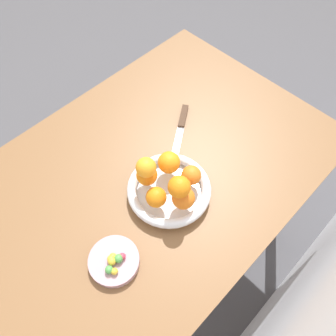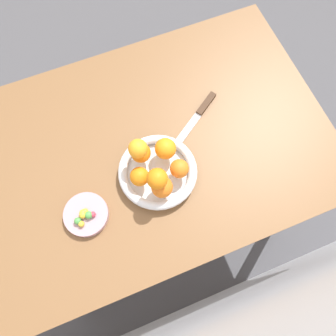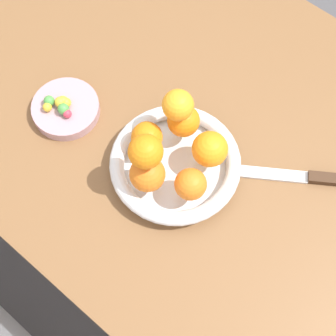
% 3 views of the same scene
% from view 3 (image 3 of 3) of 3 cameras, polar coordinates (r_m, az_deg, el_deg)
% --- Properties ---
extents(ground_plane, '(6.00, 6.00, 0.00)m').
position_cam_3_polar(ground_plane, '(1.64, 3.09, -8.79)').
color(ground_plane, '#4C4C51').
extents(dining_table, '(1.10, 0.76, 0.74)m').
position_cam_3_polar(dining_table, '(1.03, 4.88, 1.02)').
color(dining_table, brown).
rests_on(dining_table, ground_plane).
extents(fruit_bowl, '(0.23, 0.23, 0.04)m').
position_cam_3_polar(fruit_bowl, '(0.90, 0.80, 0.43)').
color(fruit_bowl, silver).
rests_on(fruit_bowl, dining_table).
extents(candy_dish, '(0.13, 0.13, 0.02)m').
position_cam_3_polar(candy_dish, '(0.98, -11.25, 6.45)').
color(candy_dish, '#B28C99').
rests_on(candy_dish, dining_table).
extents(orange_0, '(0.05, 0.05, 0.05)m').
position_cam_3_polar(orange_0, '(0.87, -2.35, 3.41)').
color(orange_0, orange).
rests_on(orange_0, fruit_bowl).
extents(orange_1, '(0.06, 0.06, 0.06)m').
position_cam_3_polar(orange_1, '(0.84, -2.30, -0.68)').
color(orange_1, orange).
rests_on(orange_1, fruit_bowl).
extents(orange_2, '(0.05, 0.05, 0.05)m').
position_cam_3_polar(orange_2, '(0.83, 2.52, -1.81)').
color(orange_2, orange).
rests_on(orange_2, fruit_bowl).
extents(orange_3, '(0.06, 0.06, 0.06)m').
position_cam_3_polar(orange_3, '(0.86, 4.66, 2.10)').
color(orange_3, orange).
rests_on(orange_3, fruit_bowl).
extents(orange_4, '(0.06, 0.06, 0.06)m').
position_cam_3_polar(orange_4, '(0.88, 1.73, 5.26)').
color(orange_4, orange).
rests_on(orange_4, fruit_bowl).
extents(orange_5, '(0.06, 0.06, 0.06)m').
position_cam_3_polar(orange_5, '(0.79, -2.49, 1.82)').
color(orange_5, orange).
rests_on(orange_5, orange_1).
extents(orange_6, '(0.05, 0.05, 0.05)m').
position_cam_3_polar(orange_6, '(0.83, 1.11, 6.98)').
color(orange_6, orange).
rests_on(orange_6, orange_4).
extents(candy_ball_0, '(0.02, 0.02, 0.02)m').
position_cam_3_polar(candy_ball_0, '(0.97, -13.05, 7.26)').
color(candy_ball_0, '#4C9947').
rests_on(candy_ball_0, candy_dish).
extents(candy_ball_1, '(0.02, 0.02, 0.02)m').
position_cam_3_polar(candy_ball_1, '(0.95, -11.11, 5.93)').
color(candy_ball_1, '#C6384C').
rests_on(candy_ball_1, candy_dish).
extents(candy_ball_2, '(0.02, 0.02, 0.02)m').
position_cam_3_polar(candy_ball_2, '(0.96, -11.56, 7.28)').
color(candy_ball_2, gold).
rests_on(candy_ball_2, candy_dish).
extents(candy_ball_3, '(0.02, 0.02, 0.02)m').
position_cam_3_polar(candy_ball_3, '(0.97, -13.23, 6.58)').
color(candy_ball_3, gold).
rests_on(candy_ball_3, candy_dish).
extents(candy_ball_4, '(0.02, 0.02, 0.02)m').
position_cam_3_polar(candy_ball_4, '(0.96, -11.86, 7.15)').
color(candy_ball_4, gold).
rests_on(candy_ball_4, candy_dish).
extents(candy_ball_5, '(0.02, 0.02, 0.02)m').
position_cam_3_polar(candy_ball_5, '(0.96, -11.23, 7.12)').
color(candy_ball_5, gold).
rests_on(candy_ball_5, candy_dish).
extents(candy_ball_6, '(0.02, 0.02, 0.02)m').
position_cam_3_polar(candy_ball_6, '(0.95, -11.51, 6.42)').
color(candy_ball_6, '#4C9947').
rests_on(candy_ball_6, candy_dish).
extents(knife, '(0.23, 0.16, 0.01)m').
position_cam_3_polar(knife, '(0.93, 14.25, -0.91)').
color(knife, '#3F2819').
rests_on(knife, dining_table).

